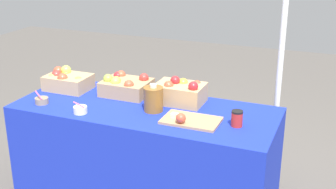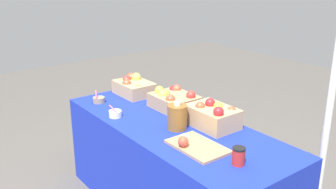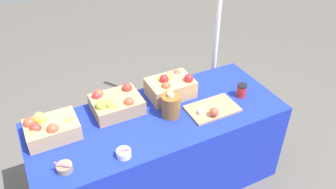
% 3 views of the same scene
% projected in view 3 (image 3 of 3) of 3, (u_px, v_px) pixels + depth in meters
% --- Properties ---
extents(ground_plane, '(10.00, 10.00, 0.00)m').
position_uv_depth(ground_plane, '(160.00, 182.00, 2.93)').
color(ground_plane, '#56514C').
extents(table, '(1.90, 0.76, 0.74)m').
position_uv_depth(table, '(159.00, 152.00, 2.71)').
color(table, '#192DB7').
rests_on(table, ground_plane).
extents(apple_crate_left, '(0.35, 0.25, 0.17)m').
position_uv_depth(apple_crate_left, '(50.00, 128.00, 2.28)').
color(apple_crate_left, tan).
rests_on(apple_crate_left, table).
extents(apple_crate_middle, '(0.36, 0.29, 0.16)m').
position_uv_depth(apple_crate_middle, '(116.00, 103.00, 2.51)').
color(apple_crate_middle, tan).
rests_on(apple_crate_middle, table).
extents(apple_crate_right, '(0.35, 0.25, 0.20)m').
position_uv_depth(apple_crate_right, '(170.00, 87.00, 2.66)').
color(apple_crate_right, tan).
rests_on(apple_crate_right, table).
extents(cutting_board_front, '(0.38, 0.24, 0.09)m').
position_uv_depth(cutting_board_front, '(212.00, 109.00, 2.53)').
color(cutting_board_front, tan).
rests_on(cutting_board_front, table).
extents(sample_bowl_near, '(0.10, 0.10, 0.09)m').
position_uv_depth(sample_bowl_near, '(124.00, 153.00, 2.15)').
color(sample_bowl_near, silver).
rests_on(sample_bowl_near, table).
extents(sample_bowl_mid, '(0.10, 0.10, 0.09)m').
position_uv_depth(sample_bowl_mid, '(65.00, 168.00, 2.06)').
color(sample_bowl_mid, gray).
rests_on(sample_bowl_mid, table).
extents(cider_jug, '(0.14, 0.14, 0.20)m').
position_uv_depth(cider_jug, '(171.00, 106.00, 2.45)').
color(cider_jug, brown).
rests_on(cider_jug, table).
extents(coffee_cup, '(0.08, 0.08, 0.11)m').
position_uv_depth(coffee_cup, '(242.00, 91.00, 2.67)').
color(coffee_cup, red).
rests_on(coffee_cup, table).
extents(tent_pole, '(0.04, 0.04, 2.24)m').
position_uv_depth(tent_pole, '(218.00, 19.00, 2.98)').
color(tent_pole, white).
rests_on(tent_pole, ground_plane).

